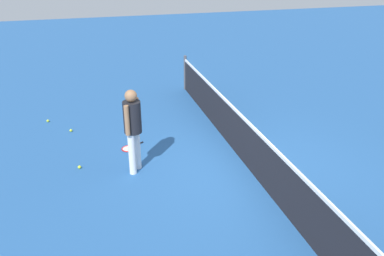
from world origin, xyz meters
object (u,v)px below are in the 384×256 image
at_px(tennis_racket_near_player, 130,148).
at_px(player_near_side, 133,124).
at_px(tennis_ball_near_player, 48,121).
at_px(tennis_ball_midcourt, 132,117).
at_px(tennis_ball_by_net, 71,130).
at_px(tennis_ball_stray_left, 79,167).

bearing_deg(tennis_racket_near_player, player_near_side, 0.03).
relative_size(tennis_ball_near_player, tennis_ball_midcourt, 1.00).
distance_m(tennis_racket_near_player, tennis_ball_by_net, 1.78).
distance_m(tennis_racket_near_player, tennis_ball_midcourt, 1.74).
height_order(tennis_racket_near_player, tennis_ball_stray_left, tennis_ball_stray_left).
bearing_deg(player_near_side, tennis_racket_near_player, -179.97).
bearing_deg(tennis_ball_by_net, tennis_ball_stray_left, 5.22).
bearing_deg(tennis_ball_midcourt, player_near_side, -5.79).
distance_m(tennis_racket_near_player, tennis_ball_near_player, 2.73).
bearing_deg(tennis_ball_near_player, tennis_ball_stray_left, 15.71).
distance_m(tennis_ball_by_net, tennis_ball_stray_left, 1.87).
distance_m(tennis_ball_midcourt, tennis_ball_stray_left, 2.68).
bearing_deg(tennis_ball_stray_left, tennis_ball_by_net, -174.78).
xyz_separation_m(tennis_ball_near_player, tennis_ball_by_net, (0.76, 0.57, 0.00)).
xyz_separation_m(tennis_ball_by_net, tennis_ball_stray_left, (1.86, 0.17, 0.00)).
bearing_deg(tennis_ball_by_net, tennis_ball_midcourt, 106.40).
distance_m(player_near_side, tennis_ball_stray_left, 1.51).
height_order(player_near_side, tennis_ball_near_player, player_near_side).
bearing_deg(tennis_racket_near_player, tennis_ball_midcourt, 170.96).
height_order(player_near_side, tennis_ball_by_net, player_near_side).
xyz_separation_m(tennis_ball_by_net, tennis_ball_midcourt, (-0.45, 1.53, 0.00)).
height_order(tennis_racket_near_player, tennis_ball_by_net, tennis_ball_by_net).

